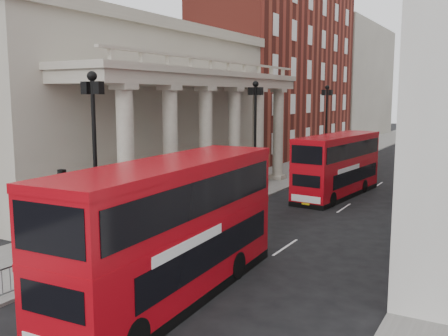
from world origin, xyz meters
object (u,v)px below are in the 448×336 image
(lamp_post_mid, at_px, (255,131))
(pedestrian_a, at_px, (132,202))
(pedestrian_b, at_px, (219,180))
(lamp_post_north, at_px, (326,121))
(pedestrian_c, at_px, (205,187))
(bus_far, at_px, (338,164))
(traffic_light, at_px, (63,201))
(lamp_post_south, at_px, (95,153))
(bus_near, at_px, (173,227))

(lamp_post_mid, relative_size, pedestrian_a, 4.81)
(lamp_post_mid, distance_m, pedestrian_b, 5.42)
(lamp_post_north, relative_size, pedestrian_c, 5.23)
(lamp_post_north, bearing_deg, bus_far, -67.88)
(pedestrian_a, xyz_separation_m, pedestrian_b, (0.27, 10.01, -0.05))
(bus_far, bearing_deg, lamp_post_mid, -136.81)
(lamp_post_north, height_order, traffic_light, lamp_post_north)
(lamp_post_south, relative_size, lamp_post_mid, 1.00)
(bus_near, relative_size, pedestrian_b, 7.31)
(pedestrian_b, bearing_deg, pedestrian_a, 72.47)
(lamp_post_south, bearing_deg, pedestrian_c, 102.13)
(lamp_post_mid, xyz_separation_m, pedestrian_c, (-2.99, -2.08, -4.00))
(pedestrian_a, relative_size, pedestrian_b, 1.06)
(traffic_light, height_order, bus_near, bus_near)
(lamp_post_mid, bearing_deg, lamp_post_south, -90.00)
(bus_far, bearing_deg, pedestrian_b, -155.62)
(lamp_post_south, xyz_separation_m, pedestrian_c, (-2.99, 13.92, -4.00))
(traffic_light, bearing_deg, lamp_post_south, 92.84)
(lamp_post_north, bearing_deg, traffic_light, -89.83)
(lamp_post_south, relative_size, traffic_light, 1.93)
(bus_near, xyz_separation_m, bus_far, (-0.41, 21.54, -0.27))
(pedestrian_a, distance_m, pedestrian_c, 7.07)
(traffic_light, distance_m, bus_far, 22.37)
(lamp_post_mid, relative_size, pedestrian_c, 5.23)
(lamp_post_south, xyz_separation_m, lamp_post_north, (0.00, 32.00, 0.00))
(lamp_post_south, relative_size, lamp_post_north, 1.00)
(lamp_post_south, height_order, lamp_post_mid, same)
(bus_near, bearing_deg, lamp_post_mid, 103.87)
(traffic_light, distance_m, pedestrian_c, 16.39)
(bus_far, bearing_deg, lamp_post_south, -98.42)
(lamp_post_south, distance_m, traffic_light, 2.71)
(lamp_post_mid, distance_m, lamp_post_north, 16.00)
(bus_far, bearing_deg, pedestrian_c, -137.84)
(bus_near, bearing_deg, lamp_post_north, 96.06)
(pedestrian_a, relative_size, pedestrian_c, 1.09)
(bus_near, bearing_deg, lamp_post_south, 159.21)
(lamp_post_north, relative_size, bus_far, 0.77)
(pedestrian_a, distance_m, pedestrian_b, 10.01)
(lamp_post_mid, bearing_deg, pedestrian_b, 165.60)
(lamp_post_south, xyz_separation_m, lamp_post_mid, (0.00, 16.00, 0.00))
(lamp_post_south, bearing_deg, pedestrian_b, 101.92)
(bus_near, height_order, pedestrian_a, bus_near)
(lamp_post_south, xyz_separation_m, traffic_light, (0.10, -2.02, -1.80))
(bus_far, distance_m, pedestrian_c, 10.00)
(pedestrian_b, bearing_deg, lamp_post_south, 85.92)
(pedestrian_c, bearing_deg, pedestrian_a, -90.32)
(lamp_post_south, xyz_separation_m, bus_near, (5.37, -1.72, -2.26))
(lamp_post_mid, height_order, pedestrian_c, lamp_post_mid)
(lamp_post_south, relative_size, pedestrian_a, 4.81)
(lamp_post_mid, distance_m, pedestrian_c, 5.41)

